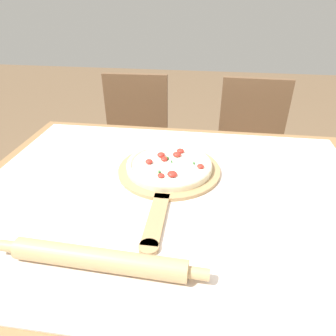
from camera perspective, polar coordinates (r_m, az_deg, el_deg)
dining_table at (r=0.99m, az=0.39°, el=-10.10°), size 1.28×1.00×0.78m
towel_cloth at (r=0.92m, az=0.41°, el=-4.82°), size 1.20×0.92×0.00m
pizza_peel at (r=1.00m, az=0.04°, el=-1.05°), size 0.35×0.56×0.01m
pizza at (r=1.01m, az=0.24°, el=0.63°), size 0.29×0.29×0.03m
rolling_pin at (r=0.70m, az=-12.98°, el=-16.58°), size 0.48×0.06×0.05m
chair_left at (r=1.85m, az=-6.27°, el=5.33°), size 0.42×0.42×0.90m
chair_right at (r=1.82m, az=15.34°, el=3.87°), size 0.41×0.41×0.90m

